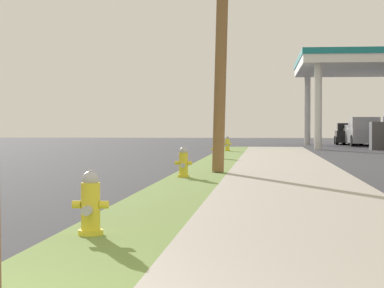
{
  "coord_description": "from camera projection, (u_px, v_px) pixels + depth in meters",
  "views": [
    {
      "loc": [
        2.42,
        -4.34,
        1.37
      ],
      "look_at": [
        0.31,
        16.63,
        0.85
      ],
      "focal_mm": 68.9,
      "sensor_mm": 36.0,
      "label": 1
    }
  ],
  "objects": [
    {
      "name": "fire_hydrant_nearest",
      "position": [
        90.0,
        207.0,
        8.44
      ],
      "size": [
        0.42,
        0.37,
        0.74
      ],
      "color": "yellow",
      "rests_on": "grass_verge"
    },
    {
      "name": "fire_hydrant_second",
      "position": [
        183.0,
        164.0,
        17.93
      ],
      "size": [
        0.42,
        0.38,
        0.74
      ],
      "color": "yellow",
      "rests_on": "grass_verge"
    },
    {
      "name": "fire_hydrant_third",
      "position": [
        217.0,
        150.0,
        28.51
      ],
      "size": [
        0.42,
        0.37,
        0.74
      ],
      "color": "yellow",
      "rests_on": "grass_verge"
    },
    {
      "name": "fire_hydrant_fourth",
      "position": [
        227.0,
        144.0,
        36.81
      ],
      "size": [
        0.42,
        0.38,
        0.74
      ],
      "color": "yellow",
      "rests_on": "grass_verge"
    },
    {
      "name": "utility_pole_midground",
      "position": [
        222.0,
        14.0,
        20.0
      ],
      "size": [
        0.68,
        1.39,
        8.44
      ],
      "color": "olive",
      "rests_on": "grass_verge"
    },
    {
      "name": "car_black_by_near_pump",
      "position": [
        348.0,
        135.0,
        54.33
      ],
      "size": [
        2.18,
        4.6,
        1.57
      ],
      "color": "black",
      "rests_on": "ground"
    },
    {
      "name": "truck_silver_on_apron",
      "position": [
        362.0,
        133.0,
        50.99
      ],
      "size": [
        2.25,
        5.45,
        1.97
      ],
      "color": "#BCBCC1",
      "rests_on": "ground"
    }
  ]
}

